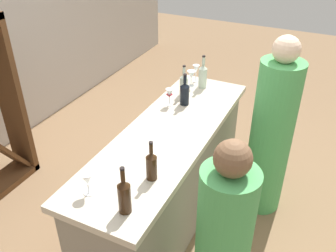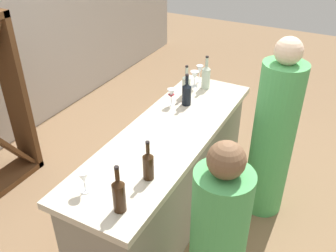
% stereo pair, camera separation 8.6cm
% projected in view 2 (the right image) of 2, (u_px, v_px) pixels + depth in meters
% --- Properties ---
extents(ground_plane, '(12.00, 12.00, 0.00)m').
position_uv_depth(ground_plane, '(168.00, 220.00, 3.21)').
color(ground_plane, '#846647').
extents(bar_counter, '(2.02, 0.62, 0.91)m').
position_uv_depth(bar_counter, '(168.00, 179.00, 2.96)').
color(bar_counter, gray).
rests_on(bar_counter, ground).
extents(wine_bottle_leftmost_amber_brown, '(0.07, 0.07, 0.30)m').
position_uv_depth(wine_bottle_leftmost_amber_brown, '(119.00, 194.00, 1.98)').
color(wine_bottle_leftmost_amber_brown, '#331E0F').
rests_on(wine_bottle_leftmost_amber_brown, bar_counter).
extents(wine_bottle_second_left_amber_brown, '(0.07, 0.07, 0.27)m').
position_uv_depth(wine_bottle_second_left_amber_brown, '(148.00, 165.00, 2.22)').
color(wine_bottle_second_left_amber_brown, '#331E0F').
rests_on(wine_bottle_second_left_amber_brown, bar_counter).
extents(wine_bottle_center_near_black, '(0.08, 0.08, 0.27)m').
position_uv_depth(wine_bottle_center_near_black, '(187.00, 93.00, 3.03)').
color(wine_bottle_center_near_black, black).
rests_on(wine_bottle_center_near_black, bar_counter).
extents(wine_bottle_second_right_clear_pale, '(0.07, 0.07, 0.28)m').
position_uv_depth(wine_bottle_second_right_clear_pale, '(186.00, 84.00, 3.17)').
color(wine_bottle_second_right_clear_pale, '#B7C6B2').
rests_on(wine_bottle_second_right_clear_pale, bar_counter).
extents(wine_bottle_rightmost_clear_pale, '(0.08, 0.08, 0.30)m').
position_uv_depth(wine_bottle_rightmost_clear_pale, '(206.00, 76.00, 3.29)').
color(wine_bottle_rightmost_clear_pale, '#B7C6B2').
rests_on(wine_bottle_rightmost_clear_pale, bar_counter).
extents(wine_glass_near_left, '(0.07, 0.07, 0.14)m').
position_uv_depth(wine_glass_near_left, '(84.00, 178.00, 2.12)').
color(wine_glass_near_left, white).
rests_on(wine_glass_near_left, bar_counter).
extents(wine_glass_near_center, '(0.08, 0.08, 0.15)m').
position_uv_depth(wine_glass_near_center, '(195.00, 76.00, 3.31)').
color(wine_glass_near_center, white).
rests_on(wine_glass_near_center, bar_counter).
extents(wine_glass_near_right, '(0.06, 0.06, 0.16)m').
position_uv_depth(wine_glass_near_right, '(200.00, 70.00, 3.40)').
color(wine_glass_near_right, white).
rests_on(wine_glass_near_right, bar_counter).
extents(wine_glass_far_left, '(0.06, 0.06, 0.15)m').
position_uv_depth(wine_glass_far_left, '(171.00, 94.00, 3.02)').
color(wine_glass_far_left, white).
rests_on(wine_glass_far_left, bar_counter).
extents(person_left_guest, '(0.37, 0.37, 1.42)m').
position_uv_depth(person_left_guest, '(217.00, 252.00, 2.12)').
color(person_left_guest, '#4CA559').
rests_on(person_left_guest, ground).
extents(person_center_guest, '(0.36, 0.36, 1.57)m').
position_uv_depth(person_center_guest, '(273.00, 138.00, 2.98)').
color(person_center_guest, '#4CA559').
rests_on(person_center_guest, ground).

